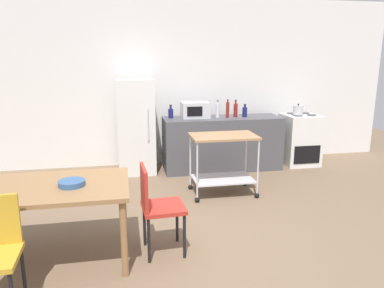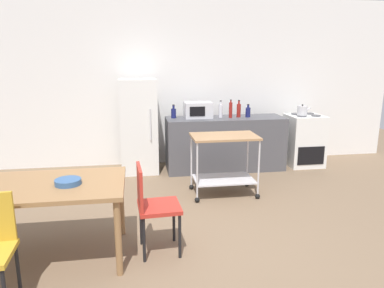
{
  "view_description": "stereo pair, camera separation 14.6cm",
  "coord_description": "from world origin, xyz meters",
  "px_view_note": "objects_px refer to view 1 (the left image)",
  "views": [
    {
      "loc": [
        -0.74,
        -3.26,
        1.88
      ],
      "look_at": [
        0.11,
        1.2,
        0.8
      ],
      "focal_mm": 33.88,
      "sensor_mm": 36.0,
      "label": 1
    },
    {
      "loc": [
        -0.6,
        -3.28,
        1.88
      ],
      "look_at": [
        0.11,
        1.2,
        0.8
      ],
      "focal_mm": 33.88,
      "sensor_mm": 36.0,
      "label": 2
    }
  ],
  "objects_px": {
    "bottle_wine": "(228,110)",
    "stove_oven": "(300,139)",
    "fruit_bowl": "(72,183)",
    "bottle_hot_sauce": "(236,110)",
    "dining_table": "(45,194)",
    "bottle_olive_oil": "(245,112)",
    "refrigerator": "(136,127)",
    "microwave": "(195,110)",
    "bottle_sesame_oil": "(171,113)",
    "chair_red": "(157,203)",
    "kettle": "(298,110)",
    "kitchen_cart": "(223,155)",
    "bottle_soy_sauce": "(218,110)"
  },
  "relations": [
    {
      "from": "refrigerator",
      "to": "kettle",
      "type": "xyz_separation_m",
      "value": [
        2.78,
        -0.18,
        0.23
      ]
    },
    {
      "from": "bottle_soy_sauce",
      "to": "bottle_olive_oil",
      "type": "relative_size",
      "value": 1.3
    },
    {
      "from": "dining_table",
      "to": "chair_red",
      "type": "distance_m",
      "value": 1.02
    },
    {
      "from": "dining_table",
      "to": "kettle",
      "type": "height_order",
      "value": "kettle"
    },
    {
      "from": "bottle_wine",
      "to": "refrigerator",
      "type": "bearing_deg",
      "value": 175.06
    },
    {
      "from": "stove_oven",
      "to": "chair_red",
      "type": "bearing_deg",
      "value": -137.18
    },
    {
      "from": "refrigerator",
      "to": "bottle_soy_sauce",
      "type": "distance_m",
      "value": 1.39
    },
    {
      "from": "stove_oven",
      "to": "bottle_hot_sauce",
      "type": "relative_size",
      "value": 3.18
    },
    {
      "from": "bottle_wine",
      "to": "bottle_olive_oil",
      "type": "distance_m",
      "value": 0.31
    },
    {
      "from": "refrigerator",
      "to": "microwave",
      "type": "height_order",
      "value": "refrigerator"
    },
    {
      "from": "bottle_soy_sauce",
      "to": "bottle_wine",
      "type": "xyz_separation_m",
      "value": [
        0.16,
        -0.05,
        0.01
      ]
    },
    {
      "from": "bottle_wine",
      "to": "kitchen_cart",
      "type": "bearing_deg",
      "value": -108.61
    },
    {
      "from": "dining_table",
      "to": "bottle_wine",
      "type": "distance_m",
      "value": 3.54
    },
    {
      "from": "bottle_wine",
      "to": "bottle_hot_sauce",
      "type": "xyz_separation_m",
      "value": [
        0.15,
        0.04,
        -0.01
      ]
    },
    {
      "from": "stove_oven",
      "to": "dining_table",
      "type": "bearing_deg",
      "value": -146.08
    },
    {
      "from": "kettle",
      "to": "bottle_olive_oil",
      "type": "bearing_deg",
      "value": 175.76
    },
    {
      "from": "fruit_bowl",
      "to": "stove_oven",
      "type": "bearing_deg",
      "value": 36.16
    },
    {
      "from": "bottle_hot_sauce",
      "to": "kettle",
      "type": "distance_m",
      "value": 1.11
    },
    {
      "from": "kitchen_cart",
      "to": "bottle_hot_sauce",
      "type": "height_order",
      "value": "bottle_hot_sauce"
    },
    {
      "from": "chair_red",
      "to": "bottle_olive_oil",
      "type": "xyz_separation_m",
      "value": [
        1.75,
        2.58,
        0.47
      ]
    },
    {
      "from": "bottle_wine",
      "to": "bottle_olive_oil",
      "type": "xyz_separation_m",
      "value": [
        0.31,
        0.02,
        -0.05
      ]
    },
    {
      "from": "microwave",
      "to": "bottle_sesame_oil",
      "type": "bearing_deg",
      "value": 176.96
    },
    {
      "from": "microwave",
      "to": "bottle_olive_oil",
      "type": "xyz_separation_m",
      "value": [
        0.85,
        -0.08,
        -0.04
      ]
    },
    {
      "from": "stove_oven",
      "to": "bottle_olive_oil",
      "type": "bearing_deg",
      "value": -178.46
    },
    {
      "from": "microwave",
      "to": "bottle_soy_sauce",
      "type": "distance_m",
      "value": 0.38
    },
    {
      "from": "refrigerator",
      "to": "bottle_sesame_oil",
      "type": "height_order",
      "value": "refrigerator"
    },
    {
      "from": "kitchen_cart",
      "to": "bottle_sesame_oil",
      "type": "bearing_deg",
      "value": 114.09
    },
    {
      "from": "dining_table",
      "to": "bottle_sesame_oil",
      "type": "height_order",
      "value": "bottle_sesame_oil"
    },
    {
      "from": "bottle_hot_sauce",
      "to": "bottle_wine",
      "type": "bearing_deg",
      "value": -165.56
    },
    {
      "from": "bottle_olive_oil",
      "to": "fruit_bowl",
      "type": "bearing_deg",
      "value": -134.22
    },
    {
      "from": "stove_oven",
      "to": "kettle",
      "type": "bearing_deg",
      "value": -140.33
    },
    {
      "from": "dining_table",
      "to": "bottle_olive_oil",
      "type": "relative_size",
      "value": 6.86
    },
    {
      "from": "bottle_wine",
      "to": "bottle_hot_sauce",
      "type": "distance_m",
      "value": 0.16
    },
    {
      "from": "stove_oven",
      "to": "bottle_soy_sauce",
      "type": "height_order",
      "value": "bottle_soy_sauce"
    },
    {
      "from": "bottle_wine",
      "to": "stove_oven",
      "type": "bearing_deg",
      "value": 2.11
    },
    {
      "from": "bottle_sesame_oil",
      "to": "microwave",
      "type": "bearing_deg",
      "value": -3.04
    },
    {
      "from": "bottle_sesame_oil",
      "to": "bottle_hot_sauce",
      "type": "bearing_deg",
      "value": -4.35
    },
    {
      "from": "bottle_hot_sauce",
      "to": "bottle_olive_oil",
      "type": "relative_size",
      "value": 1.32
    },
    {
      "from": "bottle_hot_sauce",
      "to": "bottle_olive_oil",
      "type": "bearing_deg",
      "value": -6.16
    },
    {
      "from": "bottle_wine",
      "to": "kettle",
      "type": "xyz_separation_m",
      "value": [
        1.25,
        -0.05,
        -0.03
      ]
    },
    {
      "from": "dining_table",
      "to": "fruit_bowl",
      "type": "distance_m",
      "value": 0.27
    },
    {
      "from": "chair_red",
      "to": "refrigerator",
      "type": "distance_m",
      "value": 2.71
    },
    {
      "from": "dining_table",
      "to": "bottle_sesame_oil",
      "type": "bearing_deg",
      "value": 60.35
    },
    {
      "from": "stove_oven",
      "to": "bottle_sesame_oil",
      "type": "relative_size",
      "value": 4.11
    },
    {
      "from": "microwave",
      "to": "bottle_wine",
      "type": "bearing_deg",
      "value": -10.63
    },
    {
      "from": "refrigerator",
      "to": "kitchen_cart",
      "type": "xyz_separation_m",
      "value": [
        1.14,
        -1.27,
        -0.2
      ]
    },
    {
      "from": "refrigerator",
      "to": "bottle_hot_sauce",
      "type": "bearing_deg",
      "value": -3.16
    },
    {
      "from": "bottle_soy_sauce",
      "to": "kitchen_cart",
      "type": "bearing_deg",
      "value": -100.63
    },
    {
      "from": "kettle",
      "to": "bottle_sesame_oil",
      "type": "bearing_deg",
      "value": 175.57
    },
    {
      "from": "fruit_bowl",
      "to": "microwave",
      "type": "bearing_deg",
      "value": 57.92
    }
  ]
}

